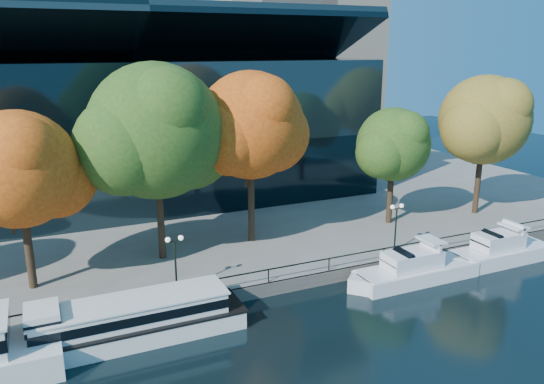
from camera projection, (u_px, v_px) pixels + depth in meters
name	position (u px, v px, depth m)	size (l,w,h in m)	color
ground	(288.00, 314.00, 35.60)	(160.00, 160.00, 0.00)	black
promenade	(164.00, 184.00, 67.47)	(90.00, 67.08, 1.00)	slate
railing	(268.00, 270.00, 37.94)	(88.20, 0.08, 0.99)	black
convention_building	(134.00, 128.00, 59.73)	(50.00, 24.57, 21.43)	black
tour_boat	(117.00, 322.00, 31.99)	(16.32, 3.64, 3.10)	silver
cruiser_near	(412.00, 269.00, 40.32)	(11.01, 2.84, 3.19)	white
cruiser_far	(497.00, 251.00, 43.85)	(10.16, 2.81, 3.32)	white
tree_1	(21.00, 172.00, 35.14)	(9.87, 8.09, 12.48)	black
tree_2	(159.00, 134.00, 39.95)	(12.92, 10.60, 15.39)	black
tree_3	(253.00, 128.00, 43.73)	(11.19, 9.18, 14.58)	black
tree_4	(395.00, 146.00, 49.16)	(8.55, 7.01, 11.03)	black
tree_5	(486.00, 122.00, 51.63)	(10.89, 8.93, 13.82)	black
lamp_1	(175.00, 251.00, 35.98)	(1.26, 0.36, 4.03)	black
lamp_2	(396.00, 217.00, 43.22)	(1.26, 0.36, 4.03)	black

